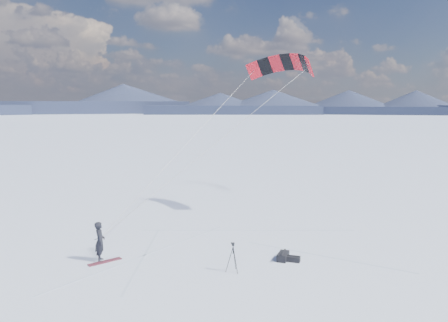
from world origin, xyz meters
TOP-DOWN VIEW (x-y plane):
  - ground at (0.00, 0.00)m, footprint 1800.00×1800.00m
  - horizon_hills at (-0.00, 0.00)m, footprint 704.47×706.88m
  - snow_tracks at (-1.98, 0.09)m, footprint 13.93×9.84m
  - snowkiter at (-3.49, 3.97)m, footprint 0.67×0.81m
  - snowboard at (-3.39, 3.67)m, footprint 1.64×0.42m
  - tripod at (0.93, -0.73)m, footprint 0.62×0.55m
  - gear_bag_a at (3.79, -0.87)m, footprint 1.00×0.89m
  - gear_bag_b at (4.01, -1.31)m, footprint 0.69×0.76m
  - power_kite at (10.05, 6.34)m, footprint 14.73×5.32m

SIDE VIEW (x-z plane):
  - ground at x=0.00m, z-range 0.00..0.00m
  - snowkiter at x=-3.49m, z-range -0.96..0.96m
  - snow_tracks at x=-1.98m, z-range 0.00..0.01m
  - snowboard at x=-3.39m, z-range 0.00..0.04m
  - gear_bag_b at x=4.01m, z-range -0.02..0.30m
  - gear_bag_a at x=3.79m, z-range -0.02..0.39m
  - tripod at x=0.93m, z-range 0.19..1.53m
  - horizon_hills at x=0.00m, z-range -0.58..10.29m
  - power_kite at x=10.05m, z-range 5.09..14.77m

